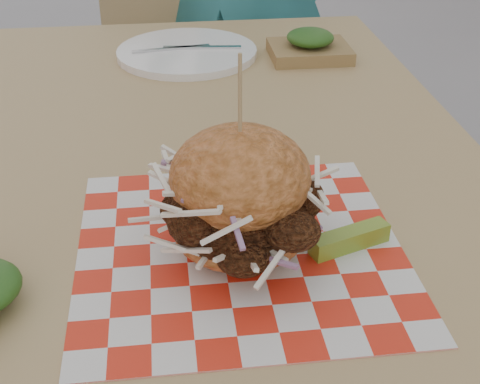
{
  "coord_description": "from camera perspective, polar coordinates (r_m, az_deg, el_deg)",
  "views": [
    {
      "loc": [
        -0.21,
        -0.82,
        1.19
      ],
      "look_at": [
        -0.14,
        -0.22,
        0.82
      ],
      "focal_mm": 50.0,
      "sensor_mm": 36.0,
      "label": 1
    }
  ],
  "objects": [
    {
      "name": "paper_liner",
      "position": [
        0.75,
        -0.0,
        -4.85
      ],
      "size": [
        0.36,
        0.36,
        0.0
      ],
      "primitive_type": "cube",
      "color": "red",
      "rests_on": "patio_table"
    },
    {
      "name": "place_setting",
      "position": [
        1.32,
        -4.55,
        11.79
      ],
      "size": [
        0.27,
        0.27,
        0.02
      ],
      "color": "white",
      "rests_on": "patio_table"
    },
    {
      "name": "pickle_spear",
      "position": [
        0.75,
        9.34,
        -3.98
      ],
      "size": [
        0.1,
        0.05,
        0.02
      ],
      "primitive_type": "cube",
      "rotation": [
        0.0,
        0.0,
        0.34
      ],
      "color": "olive",
      "rests_on": "paper_liner"
    },
    {
      "name": "sandwich",
      "position": [
        0.71,
        0.0,
        -0.7
      ],
      "size": [
        0.2,
        0.2,
        0.23
      ],
      "color": "#C26F36",
      "rests_on": "paper_liner"
    },
    {
      "name": "patio_table",
      "position": [
        1.01,
        -3.18,
        0.19
      ],
      "size": [
        0.8,
        1.2,
        0.75
      ],
      "color": "tan",
      "rests_on": "ground"
    },
    {
      "name": "patio_chair",
      "position": [
        1.9,
        -5.44,
        11.25
      ],
      "size": [
        0.45,
        0.46,
        0.95
      ],
      "rotation": [
        0.0,
        0.0,
        0.08
      ],
      "color": "tan",
      "rests_on": "ground"
    },
    {
      "name": "kraft_tray",
      "position": [
        1.31,
        5.98,
        12.27
      ],
      "size": [
        0.15,
        0.12,
        0.06
      ],
      "color": "olive",
      "rests_on": "patio_table"
    }
  ]
}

